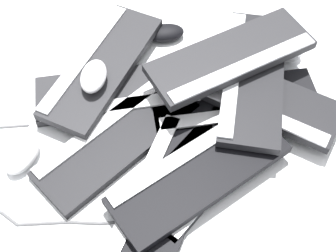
{
  "coord_description": "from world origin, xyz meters",
  "views": [
    {
      "loc": [
        0.69,
        0.02,
        1.0
      ],
      "look_at": [
        0.06,
        0.02,
        0.06
      ],
      "focal_mm": 50.0,
      "sensor_mm": 36.0,
      "label": 1
    }
  ],
  "objects_px": {
    "keyboard_1": "(208,159)",
    "mouse_1": "(22,156)",
    "keyboard_9": "(232,57)",
    "mouse_3": "(283,53)",
    "keyboard_3": "(119,92)",
    "keyboard_4": "(117,139)",
    "keyboard_2": "(235,102)",
    "keyboard_6": "(256,96)",
    "keyboard_8": "(252,77)",
    "mouse_2": "(94,76)",
    "keyboard_7": "(199,173)",
    "mouse_0": "(165,33)",
    "keyboard_0": "(163,196)",
    "keyboard_5": "(102,66)"
  },
  "relations": [
    {
      "from": "keyboard_5",
      "to": "mouse_2",
      "type": "relative_size",
      "value": 4.2
    },
    {
      "from": "keyboard_6",
      "to": "mouse_3",
      "type": "height_order",
      "value": "keyboard_6"
    },
    {
      "from": "keyboard_0",
      "to": "keyboard_7",
      "type": "height_order",
      "value": "keyboard_7"
    },
    {
      "from": "keyboard_6",
      "to": "mouse_0",
      "type": "xyz_separation_m",
      "value": [
        -0.25,
        -0.23,
        -0.02
      ]
    },
    {
      "from": "keyboard_3",
      "to": "mouse_3",
      "type": "distance_m",
      "value": 0.48
    },
    {
      "from": "keyboard_3",
      "to": "keyboard_9",
      "type": "relative_size",
      "value": 1.0
    },
    {
      "from": "keyboard_6",
      "to": "keyboard_8",
      "type": "height_order",
      "value": "keyboard_8"
    },
    {
      "from": "keyboard_0",
      "to": "keyboard_2",
      "type": "relative_size",
      "value": 1.02
    },
    {
      "from": "keyboard_1",
      "to": "mouse_2",
      "type": "relative_size",
      "value": 3.96
    },
    {
      "from": "mouse_2",
      "to": "keyboard_2",
      "type": "bearing_deg",
      "value": 90.49
    },
    {
      "from": "keyboard_0",
      "to": "keyboard_8",
      "type": "height_order",
      "value": "keyboard_8"
    },
    {
      "from": "keyboard_9",
      "to": "mouse_3",
      "type": "height_order",
      "value": "keyboard_9"
    },
    {
      "from": "keyboard_3",
      "to": "mouse_3",
      "type": "xyz_separation_m",
      "value": [
        -0.13,
        0.46,
        0.01
      ]
    },
    {
      "from": "keyboard_5",
      "to": "mouse_0",
      "type": "relative_size",
      "value": 4.2
    },
    {
      "from": "keyboard_4",
      "to": "mouse_3",
      "type": "relative_size",
      "value": 3.83
    },
    {
      "from": "keyboard_5",
      "to": "mouse_0",
      "type": "height_order",
      "value": "keyboard_5"
    },
    {
      "from": "keyboard_1",
      "to": "mouse_1",
      "type": "xyz_separation_m",
      "value": [
        -0.01,
        -0.45,
        0.01
      ]
    },
    {
      "from": "keyboard_0",
      "to": "keyboard_2",
      "type": "xyz_separation_m",
      "value": [
        -0.27,
        0.19,
        0.0
      ]
    },
    {
      "from": "keyboard_2",
      "to": "keyboard_6",
      "type": "xyz_separation_m",
      "value": [
        0.0,
        0.05,
        0.03
      ]
    },
    {
      "from": "keyboard_2",
      "to": "mouse_1",
      "type": "relative_size",
      "value": 4.16
    },
    {
      "from": "keyboard_4",
      "to": "keyboard_6",
      "type": "relative_size",
      "value": 0.92
    },
    {
      "from": "keyboard_3",
      "to": "keyboard_4",
      "type": "bearing_deg",
      "value": 1.41
    },
    {
      "from": "keyboard_2",
      "to": "keyboard_7",
      "type": "relative_size",
      "value": 1.03
    },
    {
      "from": "keyboard_2",
      "to": "keyboard_8",
      "type": "xyz_separation_m",
      "value": [
        -0.04,
        0.04,
        0.06
      ]
    },
    {
      "from": "keyboard_1",
      "to": "mouse_1",
      "type": "distance_m",
      "value": 0.45
    },
    {
      "from": "keyboard_7",
      "to": "keyboard_2",
      "type": "bearing_deg",
      "value": 154.71
    },
    {
      "from": "mouse_0",
      "to": "keyboard_2",
      "type": "bearing_deg",
      "value": 117.78
    },
    {
      "from": "mouse_0",
      "to": "mouse_3",
      "type": "distance_m",
      "value": 0.34
    },
    {
      "from": "keyboard_0",
      "to": "keyboard_6",
      "type": "xyz_separation_m",
      "value": [
        -0.27,
        0.24,
        0.03
      ]
    },
    {
      "from": "keyboard_0",
      "to": "keyboard_4",
      "type": "height_order",
      "value": "same"
    },
    {
      "from": "keyboard_4",
      "to": "mouse_3",
      "type": "bearing_deg",
      "value": 121.95
    },
    {
      "from": "keyboard_7",
      "to": "keyboard_9",
      "type": "relative_size",
      "value": 0.97
    },
    {
      "from": "keyboard_8",
      "to": "keyboard_6",
      "type": "bearing_deg",
      "value": 11.95
    },
    {
      "from": "keyboard_5",
      "to": "keyboard_6",
      "type": "distance_m",
      "value": 0.42
    },
    {
      "from": "keyboard_7",
      "to": "keyboard_8",
      "type": "height_order",
      "value": "keyboard_8"
    },
    {
      "from": "keyboard_1",
      "to": "mouse_0",
      "type": "bearing_deg",
      "value": -166.42
    },
    {
      "from": "keyboard_8",
      "to": "mouse_2",
      "type": "bearing_deg",
      "value": -89.77
    },
    {
      "from": "keyboard_5",
      "to": "keyboard_9",
      "type": "bearing_deg",
      "value": 85.86
    },
    {
      "from": "keyboard_1",
      "to": "keyboard_4",
      "type": "bearing_deg",
      "value": -104.76
    },
    {
      "from": "keyboard_0",
      "to": "keyboard_6",
      "type": "relative_size",
      "value": 1.02
    },
    {
      "from": "keyboard_3",
      "to": "mouse_0",
      "type": "bearing_deg",
      "value": 149.78
    },
    {
      "from": "keyboard_0",
      "to": "keyboard_9",
      "type": "distance_m",
      "value": 0.4
    },
    {
      "from": "keyboard_3",
      "to": "keyboard_1",
      "type": "bearing_deg",
      "value": 47.32
    },
    {
      "from": "keyboard_1",
      "to": "keyboard_7",
      "type": "xyz_separation_m",
      "value": [
        0.05,
        -0.03,
        0.03
      ]
    },
    {
      "from": "mouse_1",
      "to": "keyboard_6",
      "type": "bearing_deg",
      "value": 131.21
    },
    {
      "from": "keyboard_7",
      "to": "mouse_0",
      "type": "xyz_separation_m",
      "value": [
        -0.48,
        -0.08,
        -0.02
      ]
    },
    {
      "from": "keyboard_2",
      "to": "mouse_2",
      "type": "xyz_separation_m",
      "value": [
        -0.04,
        -0.37,
        0.07
      ]
    },
    {
      "from": "keyboard_0",
      "to": "keyboard_1",
      "type": "distance_m",
      "value": 0.15
    },
    {
      "from": "keyboard_5",
      "to": "keyboard_7",
      "type": "height_order",
      "value": "same"
    },
    {
      "from": "keyboard_9",
      "to": "mouse_3",
      "type": "relative_size",
      "value": 4.17
    }
  ]
}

